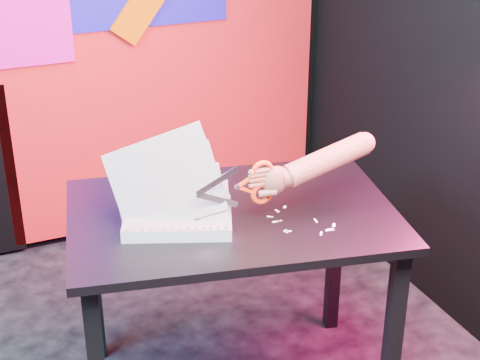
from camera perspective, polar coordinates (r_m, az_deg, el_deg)
name	(u,v)px	position (r m, az deg, el deg)	size (l,w,h in m)	color
room	(89,63)	(1.97, -11.64, 8.90)	(3.01, 3.01, 2.71)	black
backdrop	(38,63)	(3.48, -15.41, 8.77)	(2.88, 0.05, 2.08)	red
work_table	(232,238)	(2.50, -0.60, -4.53)	(1.20, 0.92, 0.75)	black
printout_stack	(177,215)	(2.37, -4.90, -2.70)	(0.41, 0.36, 0.33)	silver
scissors	(257,183)	(2.34, 1.31, -0.27)	(0.26, 0.02, 0.15)	silver
hand_forearm	(319,163)	(2.41, 6.11, 1.34)	(0.44, 0.08, 0.16)	#926449
paper_clippings	(302,224)	(2.38, 4.81, -3.42)	(0.18, 0.23, 0.00)	white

